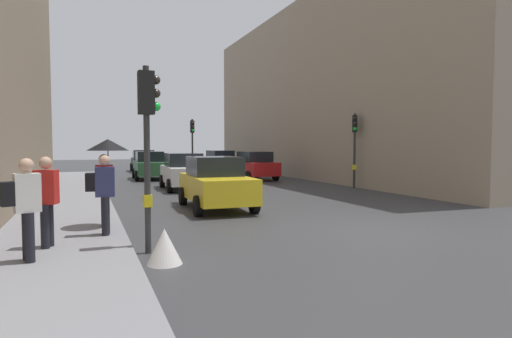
% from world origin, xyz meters
% --- Properties ---
extents(ground_plane, '(120.00, 120.00, 0.00)m').
position_xyz_m(ground_plane, '(0.00, 0.00, 0.00)').
color(ground_plane, '#38383A').
extents(sidewalk_kerb, '(2.74, 40.00, 0.16)m').
position_xyz_m(sidewalk_kerb, '(-7.36, 6.00, 0.08)').
color(sidewalk_kerb, gray).
rests_on(sidewalk_kerb, ground).
extents(building_facade_right, '(12.00, 29.97, 11.49)m').
position_xyz_m(building_facade_right, '(11.99, 16.63, 5.74)').
color(building_facade_right, gray).
rests_on(building_facade_right, ground).
extents(traffic_light_near_left, '(0.43, 0.25, 3.69)m').
position_xyz_m(traffic_light_near_left, '(-5.67, -0.24, 2.55)').
color(traffic_light_near_left, '#2D2D2D').
rests_on(traffic_light_near_left, ground).
extents(traffic_light_far_median, '(0.24, 0.43, 3.96)m').
position_xyz_m(traffic_light_far_median, '(0.07, 20.16, 2.73)').
color(traffic_light_far_median, '#2D2D2D').
rests_on(traffic_light_far_median, ground).
extents(traffic_light_mid_street, '(0.37, 0.44, 3.74)m').
position_xyz_m(traffic_light_mid_street, '(5.68, 9.13, 2.58)').
color(traffic_light_mid_street, '#2D2D2D').
rests_on(traffic_light_mid_street, ground).
extents(car_dark_suv, '(2.15, 4.27, 1.76)m').
position_xyz_m(car_dark_suv, '(-2.35, 27.36, 0.88)').
color(car_dark_suv, black).
rests_on(car_dark_suv, ground).
extents(car_white_compact, '(2.16, 4.27, 1.76)m').
position_xyz_m(car_white_compact, '(-2.34, 11.83, 0.88)').
color(car_white_compact, silver).
rests_on(car_white_compact, ground).
extents(car_blue_van, '(2.25, 4.32, 1.76)m').
position_xyz_m(car_blue_van, '(2.81, 22.87, 0.88)').
color(car_blue_van, navy).
rests_on(car_blue_van, ground).
extents(car_red_sedan, '(2.20, 4.29, 1.76)m').
position_xyz_m(car_red_sedan, '(2.98, 16.06, 0.88)').
color(car_red_sedan, red).
rests_on(car_red_sedan, ground).
extents(car_yellow_taxi, '(2.16, 4.27, 1.76)m').
position_xyz_m(car_yellow_taxi, '(-2.73, 5.07, 0.88)').
color(car_yellow_taxi, yellow).
rests_on(car_yellow_taxi, ground).
extents(car_green_estate, '(2.15, 4.27, 1.76)m').
position_xyz_m(car_green_estate, '(-3.02, 18.81, 0.88)').
color(car_green_estate, '#2D6038').
rests_on(car_green_estate, ground).
extents(pedestrian_with_umbrella, '(1.00, 1.00, 2.14)m').
position_xyz_m(pedestrian_with_umbrella, '(-6.33, 2.21, 1.84)').
color(pedestrian_with_umbrella, black).
rests_on(pedestrian_with_umbrella, sidewalk_kerb).
extents(pedestrian_with_black_backpack, '(0.65, 0.43, 1.77)m').
position_xyz_m(pedestrian_with_black_backpack, '(-7.80, -0.70, 1.16)').
color(pedestrian_with_black_backpack, black).
rests_on(pedestrian_with_black_backpack, sidewalk_kerb).
extents(pedestrian_with_grey_backpack, '(0.63, 0.37, 1.77)m').
position_xyz_m(pedestrian_with_grey_backpack, '(-6.47, 1.15, 1.16)').
color(pedestrian_with_grey_backpack, black).
rests_on(pedestrian_with_grey_backpack, sidewalk_kerb).
extents(pedestrian_in_red_jacket, '(0.46, 0.37, 1.77)m').
position_xyz_m(pedestrian_in_red_jacket, '(-7.54, 0.31, 1.13)').
color(pedestrian_in_red_jacket, black).
rests_on(pedestrian_in_red_jacket, sidewalk_kerb).
extents(warning_sign_triangle, '(0.64, 0.64, 0.65)m').
position_xyz_m(warning_sign_triangle, '(-5.52, -1.16, 0.33)').
color(warning_sign_triangle, silver).
rests_on(warning_sign_triangle, ground).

